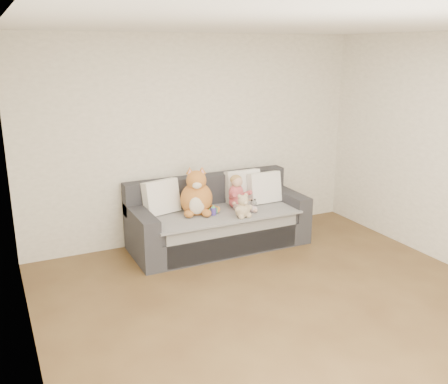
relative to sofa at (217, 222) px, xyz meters
name	(u,v)px	position (x,y,z in m)	size (l,w,h in m)	color
room_shell	(284,175)	(-0.09, -1.64, 0.99)	(5.00, 5.00, 5.00)	brown
sofa	(217,222)	(0.00, 0.00, 0.00)	(2.20, 0.94, 0.85)	#28282D
cushion_left	(161,197)	(-0.68, 0.17, 0.37)	(0.49, 0.31, 0.43)	white
cushion_right_back	(243,186)	(0.44, 0.16, 0.37)	(0.46, 0.22, 0.44)	white
cushion_right_front	(264,188)	(0.68, 0.01, 0.36)	(0.44, 0.21, 0.41)	white
toddler	(238,194)	(0.26, -0.06, 0.34)	(0.30, 0.44, 0.43)	#CA4763
plush_cat	(197,196)	(-0.29, -0.04, 0.39)	(0.47, 0.42, 0.61)	#B65F28
teddy_bear	(243,208)	(0.15, -0.40, 0.28)	(0.24, 0.18, 0.30)	tan
plush_cow	(251,205)	(0.37, -0.19, 0.23)	(0.12, 0.19, 0.15)	white
sippy_cup	(213,210)	(-0.14, -0.18, 0.23)	(0.11, 0.07, 0.12)	#4D3DA8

